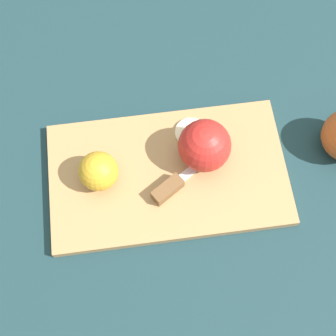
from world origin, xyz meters
TOP-DOWN VIEW (x-y plane):
  - ground_plane at (0.00, 0.00)m, footprint 4.00×4.00m
  - cutting_board at (0.00, 0.00)m, footprint 0.43×0.29m
  - apple_half_left at (-0.11, -0.01)m, footprint 0.07×0.07m
  - apple_half_right at (0.06, 0.03)m, footprint 0.09×0.09m
  - knife at (0.00, -0.03)m, footprint 0.11×0.10m
  - apple_slice at (0.04, 0.07)m, footprint 0.06×0.06m

SIDE VIEW (x-z plane):
  - ground_plane at x=0.00m, z-range 0.00..0.00m
  - cutting_board at x=0.00m, z-range 0.00..0.02m
  - apple_slice at x=0.04m, z-range 0.02..0.02m
  - knife at x=0.00m, z-range 0.02..0.04m
  - apple_half_left at x=-0.11m, z-range 0.02..0.08m
  - apple_half_right at x=0.06m, z-range 0.02..0.11m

